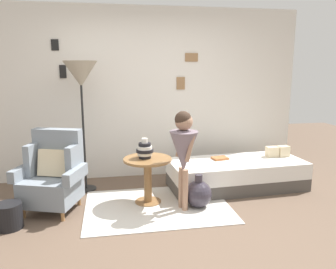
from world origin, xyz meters
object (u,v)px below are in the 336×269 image
at_px(daybed, 236,174).
at_px(side_table, 148,171).
at_px(person_child, 184,147).
at_px(demijohn_near, 198,194).
at_px(book_on_daybed, 220,158).
at_px(armchair, 53,175).
at_px(floor_lamp, 81,78).
at_px(vase_striped, 145,150).
at_px(magazine_basket, 9,216).

bearing_deg(daybed, side_table, -166.34).
bearing_deg(side_table, person_child, -34.64).
bearing_deg(demijohn_near, book_on_daybed, 53.46).
distance_m(armchair, book_on_daybed, 2.29).
height_order(daybed, floor_lamp, floor_lamp).
bearing_deg(daybed, vase_striped, -167.37).
distance_m(side_table, vase_striped, 0.27).
relative_size(armchair, floor_lamp, 0.54).
bearing_deg(armchair, vase_striped, 0.33).
xyz_separation_m(daybed, person_child, (-0.92, -0.60, 0.58)).
xyz_separation_m(armchair, vase_striped, (1.11, 0.01, 0.25)).
relative_size(armchair, magazine_basket, 3.46).
height_order(floor_lamp, demijohn_near, floor_lamp).
distance_m(book_on_daybed, demijohn_near, 0.88).
bearing_deg(person_child, armchair, 169.47).
bearing_deg(vase_striped, daybed, 12.63).
bearing_deg(magazine_basket, armchair, 46.45).
height_order(side_table, person_child, person_child).
bearing_deg(armchair, side_table, -0.57).
xyz_separation_m(daybed, magazine_basket, (-2.87, -0.74, -0.06)).
bearing_deg(side_table, vase_striped, 151.23).
xyz_separation_m(daybed, demijohn_near, (-0.72, -0.56, -0.03)).
height_order(side_table, magazine_basket, side_table).
distance_m(armchair, person_child, 1.61).
distance_m(floor_lamp, person_child, 1.70).
relative_size(daybed, vase_striped, 7.65).
relative_size(armchair, vase_striped, 3.82).
distance_m(armchair, vase_striped, 1.14).
distance_m(demijohn_near, magazine_basket, 2.16).
bearing_deg(daybed, demijohn_near, -141.83).
xyz_separation_m(daybed, floor_lamp, (-2.13, 0.30, 1.37)).
bearing_deg(magazine_basket, book_on_daybed, 17.89).
distance_m(vase_striped, person_child, 0.53).
height_order(person_child, demijohn_near, person_child).
height_order(vase_striped, floor_lamp, floor_lamp).
distance_m(book_on_daybed, magazine_basket, 2.81).
xyz_separation_m(person_child, book_on_daybed, (0.70, 0.71, -0.37)).
relative_size(side_table, floor_lamp, 0.34).
bearing_deg(daybed, magazine_basket, -165.51).
relative_size(vase_striped, demijohn_near, 0.61).
distance_m(armchair, magazine_basket, 0.67).
height_order(side_table, demijohn_near, side_table).
xyz_separation_m(vase_striped, book_on_daybed, (1.13, 0.42, -0.28)).
distance_m(floor_lamp, demijohn_near, 2.17).
height_order(armchair, demijohn_near, armchair).
relative_size(daybed, side_table, 3.20).
relative_size(person_child, magazine_basket, 4.33).
bearing_deg(book_on_daybed, daybed, -28.32).
bearing_deg(demijohn_near, daybed, 38.17).
bearing_deg(book_on_daybed, magazine_basket, -162.11).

